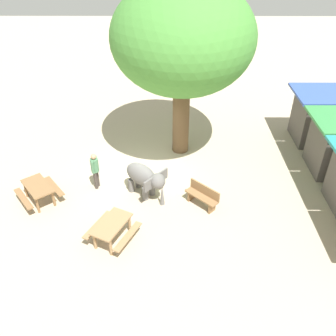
# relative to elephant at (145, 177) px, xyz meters

# --- Properties ---
(ground_plane) EXTENTS (60.00, 60.00, 0.00)m
(ground_plane) POSITION_rel_elephant_xyz_m (-1.34, -0.02, -0.86)
(ground_plane) COLOR #BAA88C
(elephant) EXTENTS (1.78, 1.84, 1.35)m
(elephant) POSITION_rel_elephant_xyz_m (0.00, 0.00, 0.00)
(elephant) COLOR slate
(elephant) RESTS_ON ground_plane
(person_handler) EXTENTS (0.50, 0.32, 1.62)m
(person_handler) POSITION_rel_elephant_xyz_m (-0.49, -2.03, 0.09)
(person_handler) COLOR #3F3833
(person_handler) RESTS_ON ground_plane
(shade_tree_main) EXTENTS (6.39, 5.86, 7.59)m
(shade_tree_main) POSITION_rel_elephant_xyz_m (-3.42, 1.50, 4.43)
(shade_tree_main) COLOR brown
(shade_tree_main) RESTS_ON ground_plane
(wooden_bench) EXTENTS (1.26, 1.29, 0.88)m
(wooden_bench) POSITION_rel_elephant_xyz_m (0.63, 2.26, -0.39)
(wooden_bench) COLOR olive
(wooden_bench) RESTS_ON ground_plane
(picnic_table_near) EXTENTS (2.00, 1.99, 0.78)m
(picnic_table_near) POSITION_rel_elephant_xyz_m (2.50, -0.99, -0.27)
(picnic_table_near) COLOR #9E7A51
(picnic_table_near) RESTS_ON ground_plane
(picnic_table_far) EXTENTS (2.10, 2.09, 0.78)m
(picnic_table_far) POSITION_rel_elephant_xyz_m (0.42, -4.13, -0.27)
(picnic_table_far) COLOR olive
(picnic_table_far) RESTS_ON ground_plane
(market_stall_blue) EXTENTS (2.50, 2.50, 2.52)m
(market_stall_blue) POSITION_rel_elephant_xyz_m (-4.43, 8.11, 0.28)
(market_stall_blue) COLOR #59514C
(market_stall_blue) RESTS_ON ground_plane
(market_stall_green) EXTENTS (2.50, 2.50, 2.52)m
(market_stall_green) POSITION_rel_elephant_xyz_m (-1.83, 8.11, 0.28)
(market_stall_green) COLOR #59514C
(market_stall_green) RESTS_ON ground_plane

